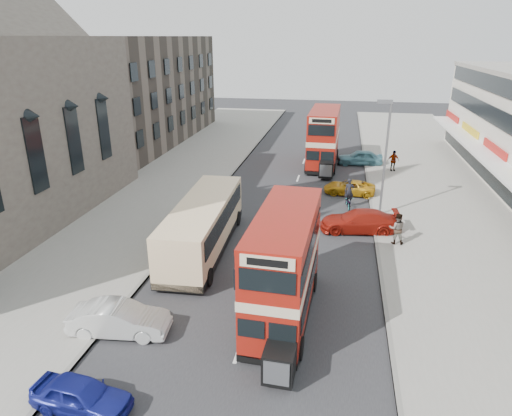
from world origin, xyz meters
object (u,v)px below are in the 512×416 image
Objects in this scene: car_left_near at (81,395)px; bus_main at (284,266)px; bus_second at (324,138)px; car_left_front at (119,319)px; coach at (203,224)px; street_lamp at (385,150)px; cyclist at (349,198)px; car_right_b at (349,188)px; pedestrian_near at (397,228)px; pedestrian_far at (393,161)px; car_right_c at (360,158)px; car_right_a at (359,221)px.

bus_main is at bearing -35.64° from car_left_near.
bus_second reaches higher than car_left_near.
bus_second is 2.27× the size of car_left_front.
bus_main reaches higher than coach.
cyclist is (-2.12, 1.28, -4.02)m from street_lamp.
car_right_b is 2.07× the size of pedestrian_near.
pedestrian_near is at bearing -109.92° from pedestrian_far.
car_left_front is 2.15× the size of pedestrian_near.
bus_second is at bearing -70.98° from pedestrian_near.
car_right_a is at bearing -4.36° from car_right_c.
street_lamp is 6.06m from pedestrian_near.
car_left_front is 31.58m from car_right_c.
pedestrian_near is (0.70, -4.79, -3.65)m from street_lamp.
street_lamp is 0.92× the size of bus_main.
pedestrian_near is (2.74, -9.20, 0.57)m from car_right_b.
pedestrian_far is at bearing 80.30° from street_lamp.
street_lamp is 20.28m from car_left_front.
street_lamp is at bearing 111.05° from bus_second.
bus_second is 4.89× the size of pedestrian_near.
pedestrian_near is at bearing 2.49° from car_right_c.
car_left_front is 0.97× the size of car_right_c.
car_right_b is at bearing 178.53° from car_right_a.
car_right_b is at bearing -31.56° from car_left_front.
cyclist is at bearing -16.91° from car_left_near.
car_left_near reaches higher than car_right_b.
pedestrian_near is at bearing -81.70° from street_lamp.
car_left_front reaches higher than car_left_near.
car_left_front is 0.85× the size of car_right_a.
bus_main reaches higher than car_right_c.
cyclist is at bearing 1.73° from car_right_b.
car_right_a is (10.31, 12.96, 0.03)m from car_left_front.
car_right_b is at bearing -134.68° from pedestrian_far.
coach is at bearing 74.85° from bus_second.
car_left_near is 0.83× the size of car_left_front.
coach is 23.27m from car_right_c.
car_left_front is at bearing -100.17° from coach.
car_right_a is at bearing -88.94° from cyclist.
bus_second is 6.89m from pedestrian_far.
coach reaches higher than car_right_c.
bus_main is 4.46× the size of pedestrian_near.
car_left_near is at bearing 50.76° from bus_main.
bus_main is 8.13m from coach.
car_left_front is at bearing -22.48° from car_right_b.
pedestrian_far is at bearing 60.82° from cyclist.
car_left_near is 0.80× the size of car_right_c.
car_right_b is at bearing -71.09° from pedestrian_near.
coach is 12.75m from car_left_near.
car_right_a is (9.15, 4.45, -0.93)m from coach.
car_right_b is at bearing -97.54° from bus_main.
car_right_b is at bearing 81.19° from cyclist.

